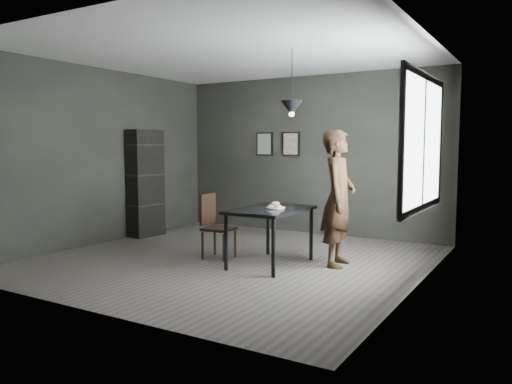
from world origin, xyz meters
The scene contains 13 objects.
ground centered at (0.00, 0.00, 0.00)m, with size 5.00×5.00×0.00m, color #383430.
back_wall centered at (0.00, 2.50, 1.40)m, with size 5.00×0.10×2.80m, color black.
ceiling centered at (0.00, 0.00, 2.80)m, with size 5.00×5.00×0.02m.
window_assembly centered at (2.47, 0.20, 1.60)m, with size 0.04×1.96×1.56m.
cafe_table centered at (0.60, 0.00, 0.67)m, with size 0.80×1.20×0.75m.
white_plate centered at (0.67, 0.01, 0.76)m, with size 0.23×0.23×0.01m, color white.
donut_pile centered at (0.67, 0.01, 0.79)m, with size 0.18×0.18×0.08m.
woman centered at (1.37, 0.43, 0.89)m, with size 0.65×0.43×1.78m, color black.
wood_chair centered at (-0.29, -0.03, 0.51)m, with size 0.42×0.42×0.90m.
shelf_unit centered at (-2.32, 0.77, 0.92)m, with size 0.35×0.61×1.84m, color black.
pendant_lamp centered at (0.85, 0.10, 2.05)m, with size 0.28×0.28×0.86m.
framed_print_left centered at (-0.90, 2.47, 1.60)m, with size 0.34×0.04×0.44m.
framed_print_right centered at (-0.35, 2.47, 1.60)m, with size 0.34×0.04×0.44m.
Camera 1 is at (3.74, -5.66, 1.56)m, focal length 35.00 mm.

